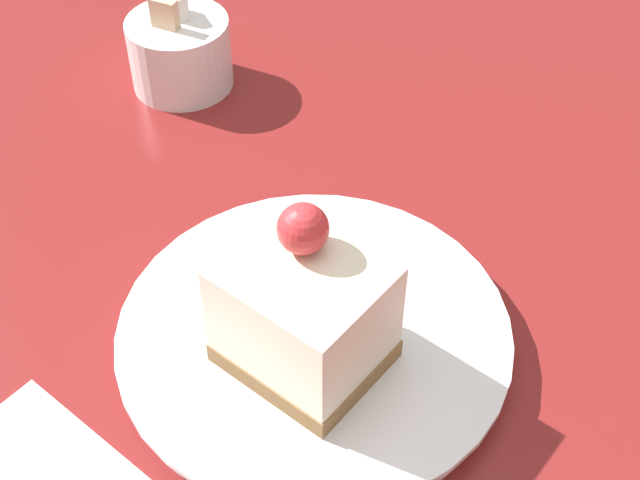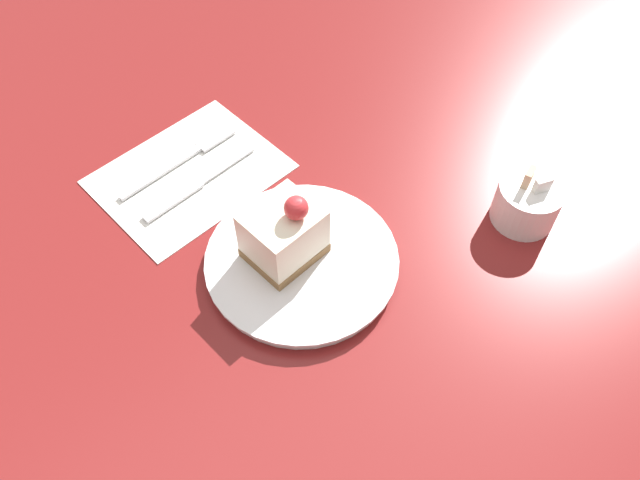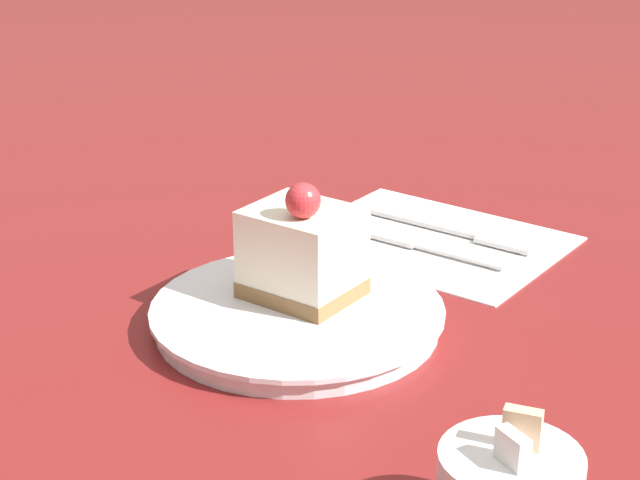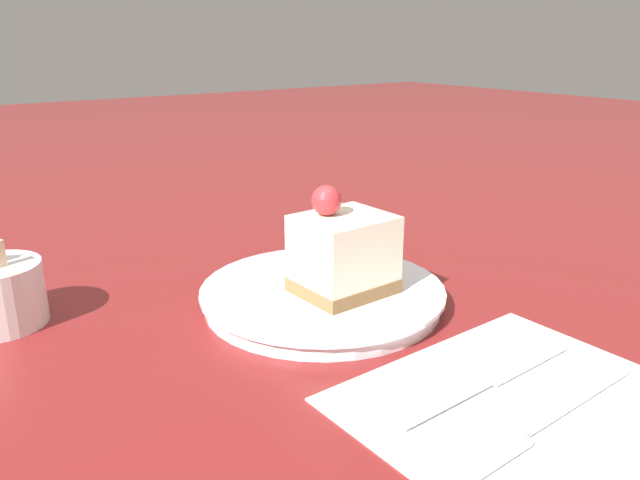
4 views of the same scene
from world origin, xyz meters
name	(u,v)px [view 1 (image 1 of 4)]	position (x,y,z in m)	size (l,w,h in m)	color
ground_plane	(369,353)	(0.00, 0.00, 0.00)	(4.00, 4.00, 0.00)	maroon
plate	(314,336)	(-0.02, 0.03, 0.01)	(0.22, 0.22, 0.02)	white
cake_slice	(304,312)	(-0.03, 0.02, 0.05)	(0.07, 0.08, 0.09)	olive
sugar_bowl	(180,52)	(0.11, 0.27, 0.03)	(0.08, 0.08, 0.08)	white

